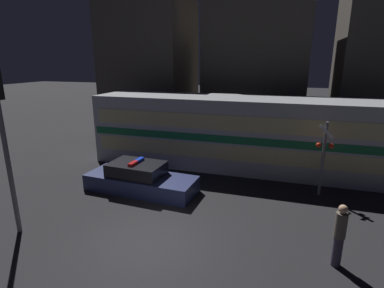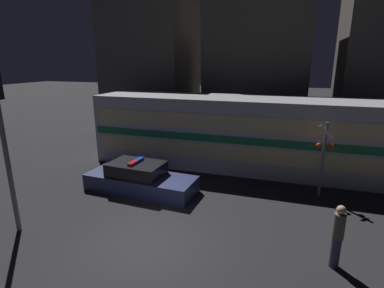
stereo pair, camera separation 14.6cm
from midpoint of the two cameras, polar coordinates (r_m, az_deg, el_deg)
name	(u,v)px [view 2 (the right image)]	position (r m, az deg, el deg)	size (l,w,h in m)	color
ground_plane	(145,245)	(9.72, -8.42, -18.43)	(120.00, 120.00, 0.00)	black
train	(234,132)	(15.73, 8.30, 2.20)	(14.67, 3.19, 3.63)	#B7BABF
police_car	(140,179)	(13.11, -9.59, -6.64)	(4.85, 1.99, 1.35)	navy
pedestrian	(337,236)	(9.18, 26.39, -15.42)	(0.31, 0.31, 1.81)	#3F384C
crossing_signal_near	(323,155)	(13.11, 24.06, -1.96)	(0.67, 0.29, 3.10)	slate
traffic_light_corner	(1,128)	(10.62, -32.25, 2.66)	(0.30, 0.46, 5.21)	slate
building_left	(152,65)	(24.93, -7.41, 14.63)	(6.19, 6.11, 10.10)	#47423D
building_center	(259,62)	(23.85, 12.79, 14.98)	(7.03, 6.85, 10.63)	#47423D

